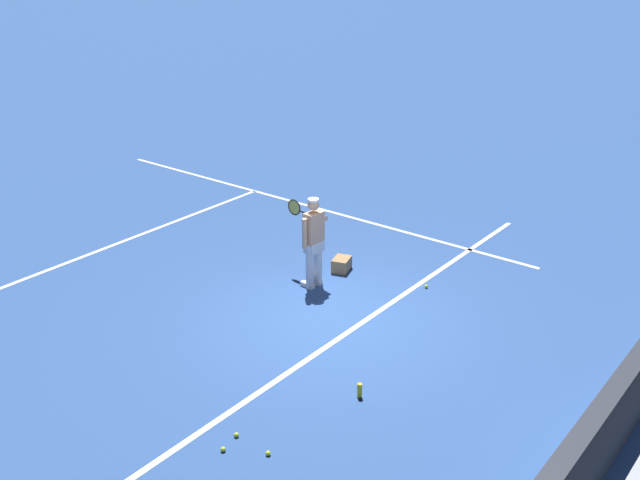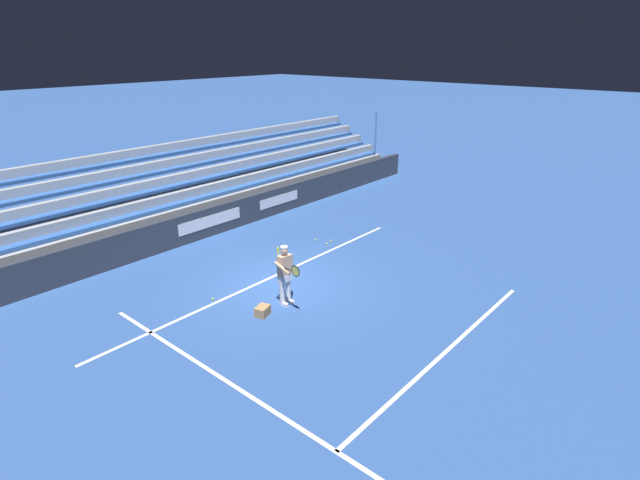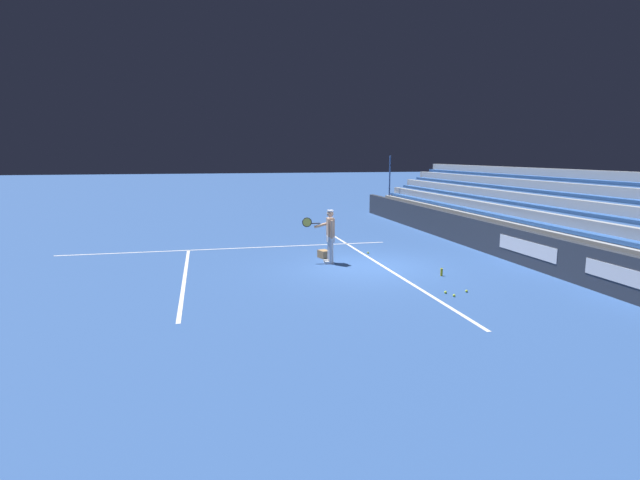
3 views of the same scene
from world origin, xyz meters
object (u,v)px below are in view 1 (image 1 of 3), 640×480
tennis_player (313,241)px  tennis_ball_toward_net (223,449)px  ball_box_cardboard (342,264)px  tennis_ball_stray_back (236,435)px  water_bottle (360,390)px  tennis_ball_midcourt (426,286)px  tennis_ball_far_right (268,453)px

tennis_player → tennis_ball_toward_net: tennis_player is taller
tennis_player → ball_box_cardboard: tennis_player is taller
ball_box_cardboard → tennis_ball_toward_net: bearing=-159.1°
tennis_ball_stray_back → water_bottle: bearing=-23.6°
ball_box_cardboard → tennis_ball_stray_back: size_ratio=6.06×
tennis_player → tennis_ball_toward_net: size_ratio=25.98×
tennis_player → water_bottle: tennis_player is taller
ball_box_cardboard → tennis_ball_midcourt: 1.72m
tennis_ball_stray_back → water_bottle: 1.88m
tennis_ball_toward_net → tennis_ball_midcourt: (5.62, 0.33, 0.00)m
tennis_ball_toward_net → tennis_ball_stray_back: same height
tennis_player → water_bottle: (-2.38, -2.72, -0.78)m
tennis_player → tennis_ball_stray_back: 4.64m
tennis_ball_midcourt → water_bottle: bearing=-164.2°
tennis_ball_midcourt → water_bottle: 3.73m
tennis_ball_far_right → tennis_ball_midcourt: same height
tennis_player → tennis_ball_far_right: 4.93m
tennis_ball_midcourt → tennis_player: bearing=125.1°
tennis_ball_far_right → water_bottle: bearing=-6.0°
water_bottle → tennis_ball_toward_net: bearing=161.4°
tennis_ball_stray_back → tennis_ball_far_right: same height
tennis_ball_midcourt → water_bottle: water_bottle is taller
tennis_ball_toward_net → tennis_ball_stray_back: 0.32m
ball_box_cardboard → tennis_ball_midcourt: bearing=-78.3°
tennis_ball_toward_net → water_bottle: 2.15m
tennis_ball_stray_back → tennis_ball_midcourt: same height
ball_box_cardboard → tennis_ball_far_right: 5.58m
ball_box_cardboard → tennis_ball_midcourt: size_ratio=6.06×
tennis_ball_far_right → tennis_ball_toward_net: bearing=120.3°
tennis_player → ball_box_cardboard: bearing=-1.7°
tennis_player → tennis_ball_stray_back: (-4.11, -1.97, -0.86)m
ball_box_cardboard → tennis_ball_far_right: size_ratio=6.06×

